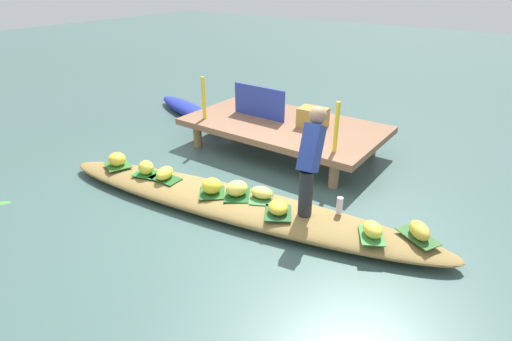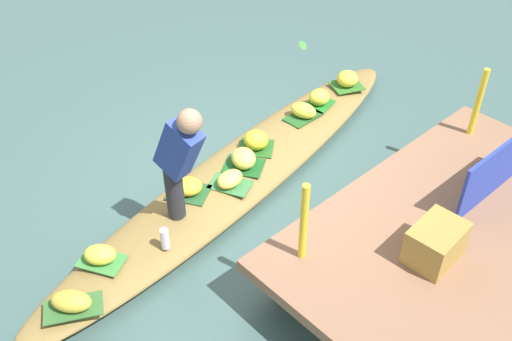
% 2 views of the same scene
% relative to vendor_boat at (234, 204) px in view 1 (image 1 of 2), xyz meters
% --- Properties ---
extents(canal_water, '(40.00, 40.00, 0.00)m').
position_rel_vendor_boat_xyz_m(canal_water, '(0.00, 0.00, -0.11)').
color(canal_water, '#3C5853').
rests_on(canal_water, ground).
extents(dock_platform, '(3.20, 1.80, 0.49)m').
position_rel_vendor_boat_xyz_m(dock_platform, '(-0.54, 2.02, 0.32)').
color(dock_platform, '#855E45').
rests_on(dock_platform, ground).
extents(vendor_boat, '(5.38, 1.66, 0.21)m').
position_rel_vendor_boat_xyz_m(vendor_boat, '(0.00, 0.00, 0.00)').
color(vendor_boat, olive).
rests_on(vendor_boat, ground).
extents(moored_boat, '(2.41, 1.17, 0.24)m').
position_rel_vendor_boat_xyz_m(moored_boat, '(-3.08, 2.43, 0.01)').
color(moored_boat, navy).
rests_on(moored_boat, ground).
extents(leaf_mat_0, '(0.39, 0.34, 0.01)m').
position_rel_vendor_boat_xyz_m(leaf_mat_0, '(-1.36, -0.22, 0.11)').
color(leaf_mat_0, '#1E7124').
rests_on(leaf_mat_0, vendor_boat).
extents(banana_bunch_0, '(0.31, 0.30, 0.19)m').
position_rel_vendor_boat_xyz_m(banana_bunch_0, '(-1.36, -0.22, 0.21)').
color(banana_bunch_0, yellow).
rests_on(banana_bunch_0, vendor_boat).
extents(leaf_mat_1, '(0.47, 0.49, 0.01)m').
position_rel_vendor_boat_xyz_m(leaf_mat_1, '(0.02, 0.04, 0.11)').
color(leaf_mat_1, '#17511F').
rests_on(leaf_mat_1, vendor_boat).
extents(banana_bunch_1, '(0.33, 0.35, 0.19)m').
position_rel_vendor_boat_xyz_m(banana_bunch_1, '(0.02, 0.04, 0.21)').
color(banana_bunch_1, '#F9DB58').
rests_on(banana_bunch_1, vendor_boat).
extents(leaf_mat_2, '(0.45, 0.43, 0.01)m').
position_rel_vendor_boat_xyz_m(leaf_mat_2, '(-1.92, -0.27, 0.11)').
color(leaf_mat_2, '#316B25').
rests_on(leaf_mat_2, vendor_boat).
extents(banana_bunch_2, '(0.35, 0.34, 0.19)m').
position_rel_vendor_boat_xyz_m(banana_bunch_2, '(-1.92, -0.27, 0.21)').
color(banana_bunch_2, yellow).
rests_on(banana_bunch_2, vendor_boat).
extents(leaf_mat_3, '(0.39, 0.44, 0.01)m').
position_rel_vendor_boat_xyz_m(leaf_mat_3, '(1.72, 0.18, 0.11)').
color(leaf_mat_3, '#3B813B').
rests_on(leaf_mat_3, vendor_boat).
extents(banana_bunch_3, '(0.32, 0.32, 0.16)m').
position_rel_vendor_boat_xyz_m(banana_bunch_3, '(1.72, 0.18, 0.19)').
color(banana_bunch_3, yellow).
rests_on(banana_bunch_3, vendor_boat).
extents(leaf_mat_4, '(0.40, 0.46, 0.01)m').
position_rel_vendor_boat_xyz_m(leaf_mat_4, '(0.31, 0.17, 0.11)').
color(leaf_mat_4, '#37723C').
rests_on(leaf_mat_4, vendor_boat).
extents(banana_bunch_4, '(0.30, 0.23, 0.14)m').
position_rel_vendor_boat_xyz_m(banana_bunch_4, '(0.31, 0.17, 0.18)').
color(banana_bunch_4, '#F9E058').
rests_on(banana_bunch_4, vendor_boat).
extents(leaf_mat_5, '(0.50, 0.42, 0.01)m').
position_rel_vendor_boat_xyz_m(leaf_mat_5, '(2.13, 0.45, 0.11)').
color(leaf_mat_5, '#33632D').
rests_on(leaf_mat_5, vendor_boat).
extents(banana_bunch_5, '(0.34, 0.36, 0.16)m').
position_rel_vendor_boat_xyz_m(banana_bunch_5, '(2.13, 0.45, 0.19)').
color(banana_bunch_5, gold).
rests_on(banana_bunch_5, vendor_boat).
extents(leaf_mat_6, '(0.46, 0.47, 0.01)m').
position_rel_vendor_boat_xyz_m(leaf_mat_6, '(-0.28, -0.10, 0.11)').
color(leaf_mat_6, '#24581F').
rests_on(leaf_mat_6, vendor_boat).
extents(banana_bunch_6, '(0.32, 0.33, 0.20)m').
position_rel_vendor_boat_xyz_m(banana_bunch_6, '(-0.28, -0.10, 0.21)').
color(banana_bunch_6, yellow).
rests_on(banana_bunch_6, vendor_boat).
extents(leaf_mat_7, '(0.45, 0.48, 0.01)m').
position_rel_vendor_boat_xyz_m(leaf_mat_7, '(0.66, -0.02, 0.11)').
color(leaf_mat_7, '#235228').
rests_on(leaf_mat_7, vendor_boat).
extents(banana_bunch_7, '(0.35, 0.35, 0.15)m').
position_rel_vendor_boat_xyz_m(banana_bunch_7, '(0.66, -0.02, 0.18)').
color(banana_bunch_7, gold).
rests_on(banana_bunch_7, vendor_boat).
extents(leaf_mat_8, '(0.43, 0.26, 0.01)m').
position_rel_vendor_boat_xyz_m(leaf_mat_8, '(-1.05, -0.17, 0.11)').
color(leaf_mat_8, '#235622').
rests_on(leaf_mat_8, vendor_boat).
extents(banana_bunch_8, '(0.27, 0.34, 0.16)m').
position_rel_vendor_boat_xyz_m(banana_bunch_8, '(-1.05, -0.17, 0.19)').
color(banana_bunch_8, yellow).
rests_on(banana_bunch_8, vendor_boat).
extents(vendor_person, '(0.25, 0.50, 1.21)m').
position_rel_vendor_boat_xyz_m(vendor_person, '(0.90, 0.25, 0.80)').
color(vendor_person, '#28282D').
rests_on(vendor_person, vendor_boat).
extents(water_bottle, '(0.07, 0.07, 0.20)m').
position_rel_vendor_boat_xyz_m(water_bottle, '(1.23, 0.41, 0.21)').
color(water_bottle, silver).
rests_on(water_bottle, vendor_boat).
extents(market_banner, '(1.01, 0.05, 0.53)m').
position_rel_vendor_boat_xyz_m(market_banner, '(-1.04, 2.02, 0.64)').
color(market_banner, '#283B9F').
rests_on(market_banner, dock_platform).
extents(railing_post_west, '(0.06, 0.06, 0.71)m').
position_rel_vendor_boat_xyz_m(railing_post_west, '(-1.74, 1.42, 0.74)').
color(railing_post_west, yellow).
rests_on(railing_post_west, dock_platform).
extents(railing_post_east, '(0.06, 0.06, 0.71)m').
position_rel_vendor_boat_xyz_m(railing_post_east, '(0.66, 1.42, 0.74)').
color(railing_post_east, yellow).
rests_on(railing_post_east, dock_platform).
extents(produce_crate, '(0.46, 0.35, 0.31)m').
position_rel_vendor_boat_xyz_m(produce_crate, '(-0.06, 2.11, 0.54)').
color(produce_crate, olive).
rests_on(produce_crate, dock_platform).
extents(drifting_plant_2, '(0.26, 0.29, 0.01)m').
position_rel_vendor_boat_xyz_m(drifting_plant_2, '(-2.62, -1.65, -0.10)').
color(drifting_plant_2, '#448A3B').
rests_on(drifting_plant_2, ground).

